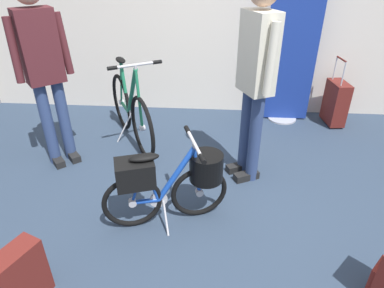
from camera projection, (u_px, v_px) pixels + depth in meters
ground_plane at (204, 223)px, 2.68m from camera, size 6.08×6.08×0.00m
back_wall at (214, 1)px, 3.99m from camera, size 6.08×0.10×2.77m
floor_banner_stand at (290, 61)px, 3.98m from camera, size 0.60×0.36×1.71m
folding_bike_foreground at (172, 180)px, 2.53m from camera, size 0.95×0.53×0.71m
display_bike_left at (131, 111)px, 3.68m from camera, size 0.78×1.25×0.99m
visitor_near_wall at (256, 72)px, 2.77m from camera, size 0.37×0.48×1.76m
visitor_browsing at (43, 65)px, 3.01m from camera, size 0.42×0.39×1.74m
rolling_suitcase at (336, 102)px, 4.11m from camera, size 0.22×0.38×0.83m
backpack_on_floor at (18, 279)px, 1.98m from camera, size 0.27×0.35×0.41m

